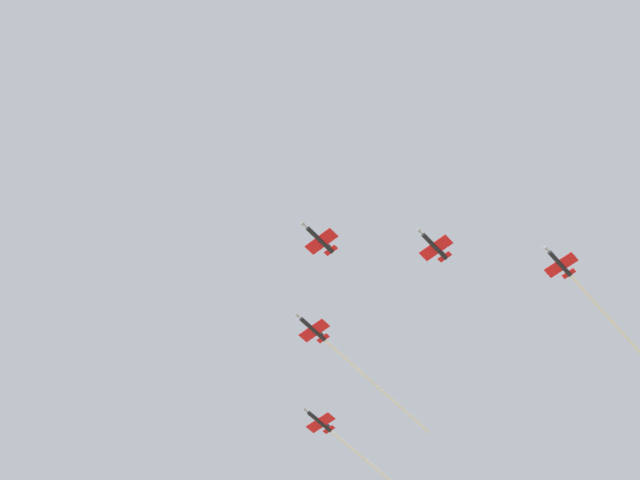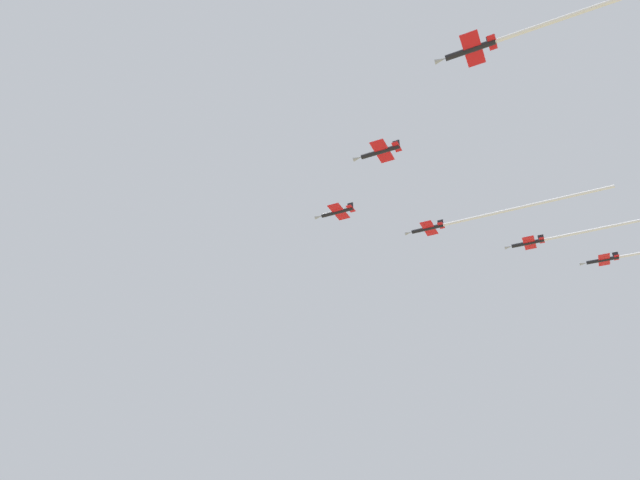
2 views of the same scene
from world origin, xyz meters
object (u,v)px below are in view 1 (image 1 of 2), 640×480
at_px(jet_port_inner, 434,246).
at_px(jet_port_outer, 606,315).
at_px(jet_starboard_inner, 351,363).
at_px(jet_starboard_outer, 356,452).
at_px(jet_lead, 319,239).

distance_m(jet_port_inner, jet_port_outer, 49.34).
bearing_deg(jet_port_outer, jet_starboard_inner, 27.58).
relative_size(jet_starboard_inner, jet_starboard_outer, 0.99).
distance_m(jet_port_inner, jet_starboard_outer, 70.29).
xyz_separation_m(jet_port_inner, jet_port_outer, (-45.37, -19.36, 0.86)).
relative_size(jet_port_outer, jet_starboard_outer, 1.23).
bearing_deg(jet_starboard_inner, jet_port_outer, -152.42).
xyz_separation_m(jet_lead, jet_starboard_outer, (-13.01, -69.32, -0.58)).
relative_size(jet_starboard_inner, jet_port_outer, 0.81).
distance_m(jet_port_inner, jet_starboard_inner, 41.49).
relative_size(jet_lead, jet_port_outer, 0.19).
bearing_deg(jet_lead, jet_port_outer, -120.87).
height_order(jet_starboard_inner, jet_starboard_outer, jet_starboard_inner).
height_order(jet_starboard_inner, jet_port_outer, jet_port_outer).
bearing_deg(jet_port_outer, jet_starboard_outer, 4.15).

